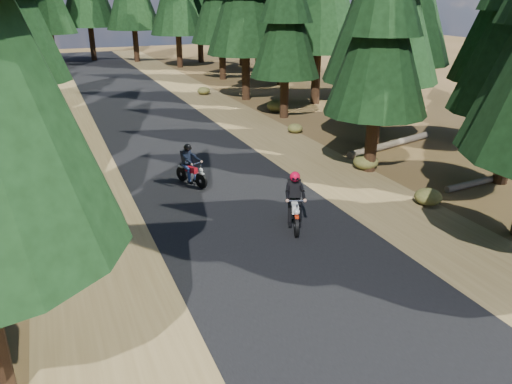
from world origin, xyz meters
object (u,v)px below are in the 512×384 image
log_far (488,180)px  rider_lead (295,210)px  log_near (390,145)px  rider_follow (191,172)px

log_far → rider_lead: rider_lead is taller
log_near → rider_follow: bearing=171.3°
log_near → log_far: size_ratio=1.25×
log_far → rider_lead: 8.31m
rider_follow → log_near: bearing=163.0°
log_near → rider_lead: 9.62m
log_far → rider_follow: rider_follow is taller
rider_lead → log_far: bearing=-154.0°
log_near → rider_lead: bearing=-158.8°
log_near → rider_follow: (-9.54, -1.09, 0.34)m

